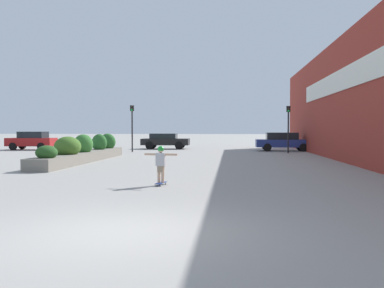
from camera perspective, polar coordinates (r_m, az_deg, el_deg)
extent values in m
plane|color=gray|center=(7.84, -10.06, -11.46)|extent=(300.00, 300.00, 0.00)
cube|color=maroon|center=(24.64, 20.33, 5.83)|extent=(0.60, 42.45, 7.04)
cube|color=silver|center=(19.88, 23.22, 9.67)|extent=(0.06, 32.46, 1.20)
cube|color=slate|center=(24.72, -14.21, -1.65)|extent=(1.22, 12.16, 0.55)
ellipsoid|color=#234C1E|center=(19.92, -18.83, -1.08)|extent=(0.96, 0.97, 0.63)
ellipsoid|color=#3D6623|center=(22.40, -16.25, -0.34)|extent=(1.33, 1.42, 1.03)
ellipsoid|color=#33702D|center=(24.46, -14.29, -0.05)|extent=(1.07, 1.10, 1.12)
ellipsoid|color=#286028|center=(27.26, -12.26, 0.16)|extent=(0.94, 0.82, 1.10)
ellipsoid|color=#286028|center=(29.03, -11.21, 0.28)|extent=(1.08, 0.89, 1.11)
cube|color=navy|center=(13.92, -4.18, -5.19)|extent=(0.32, 0.69, 0.01)
cylinder|color=beige|center=(14.17, -4.18, -5.29)|extent=(0.07, 0.06, 0.05)
cylinder|color=beige|center=(14.11, -3.52, -5.32)|extent=(0.07, 0.06, 0.05)
cylinder|color=beige|center=(13.74, -4.85, -5.52)|extent=(0.07, 0.06, 0.05)
cylinder|color=beige|center=(13.68, -4.16, -5.55)|extent=(0.07, 0.06, 0.05)
cylinder|color=tan|center=(13.91, -4.43, -4.04)|extent=(0.12, 0.12, 0.54)
cylinder|color=tan|center=(13.86, -3.93, -4.06)|extent=(0.12, 0.12, 0.54)
cube|color=gray|center=(13.87, -4.18, -3.34)|extent=(0.22, 0.19, 0.20)
cube|color=#B2B2B7|center=(13.84, -4.18, -2.06)|extent=(0.33, 0.21, 0.43)
cylinder|color=tan|center=(13.96, -5.55, -1.36)|extent=(0.41, 0.14, 0.07)
cylinder|color=tan|center=(13.72, -2.79, -1.42)|extent=(0.41, 0.14, 0.07)
sphere|color=tan|center=(13.82, -4.19, -0.81)|extent=(0.18, 0.18, 0.18)
sphere|color=green|center=(13.82, -4.19, -0.68)|extent=(0.20, 0.20, 0.20)
cube|color=navy|center=(36.37, 12.18, 0.09)|extent=(4.64, 1.77, 0.62)
cube|color=black|center=(36.34, 11.89, 1.05)|extent=(2.55, 1.56, 0.58)
cylinder|color=black|center=(37.42, 14.20, -0.35)|extent=(0.66, 0.22, 0.66)
cylinder|color=black|center=(35.76, 14.62, -0.46)|extent=(0.66, 0.22, 0.66)
cylinder|color=black|center=(37.08, 9.81, -0.34)|extent=(0.66, 0.22, 0.66)
cylinder|color=black|center=(35.40, 10.03, -0.45)|extent=(0.66, 0.22, 0.66)
cube|color=black|center=(39.46, -3.55, 0.29)|extent=(4.35, 1.84, 0.59)
cube|color=black|center=(39.48, -3.80, 1.06)|extent=(2.39, 1.62, 0.47)
cylinder|color=black|center=(40.16, -1.46, -0.09)|extent=(0.71, 0.22, 0.71)
cylinder|color=black|center=(38.42, -1.76, -0.19)|extent=(0.71, 0.22, 0.71)
cylinder|color=black|center=(40.55, -5.24, -0.08)|extent=(0.71, 0.22, 0.71)
cylinder|color=black|center=(38.84, -5.71, -0.17)|extent=(0.71, 0.22, 0.71)
cube|color=maroon|center=(40.24, -20.63, 0.26)|extent=(4.09, 1.75, 0.71)
cube|color=black|center=(40.16, -20.43, 1.16)|extent=(2.25, 1.54, 0.56)
cylinder|color=black|center=(40.09, -22.77, -0.29)|extent=(0.66, 0.22, 0.66)
cylinder|color=black|center=(41.56, -21.70, -0.20)|extent=(0.66, 0.22, 0.66)
cylinder|color=black|center=(38.96, -19.47, -0.31)|extent=(0.66, 0.22, 0.66)
cylinder|color=black|center=(40.48, -18.49, -0.22)|extent=(0.66, 0.22, 0.66)
cylinder|color=black|center=(34.27, -7.98, 1.66)|extent=(0.11, 0.11, 3.26)
cube|color=black|center=(34.31, -8.00, 4.75)|extent=(0.28, 0.20, 0.45)
sphere|color=#2D2823|center=(34.20, -8.04, 5.01)|extent=(0.15, 0.15, 0.15)
sphere|color=#2D2823|center=(34.20, -8.04, 4.76)|extent=(0.15, 0.15, 0.15)
sphere|color=green|center=(34.19, -8.04, 4.51)|extent=(0.15, 0.15, 0.15)
cylinder|color=black|center=(33.08, 12.71, 1.49)|extent=(0.11, 0.11, 3.12)
cube|color=black|center=(33.11, 12.73, 4.58)|extent=(0.28, 0.20, 0.45)
sphere|color=#2D2823|center=(33.00, 12.76, 4.85)|extent=(0.15, 0.15, 0.15)
sphere|color=#2D2823|center=(32.99, 12.76, 4.59)|extent=(0.15, 0.15, 0.15)
sphere|color=green|center=(32.99, 12.76, 4.33)|extent=(0.15, 0.15, 0.15)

